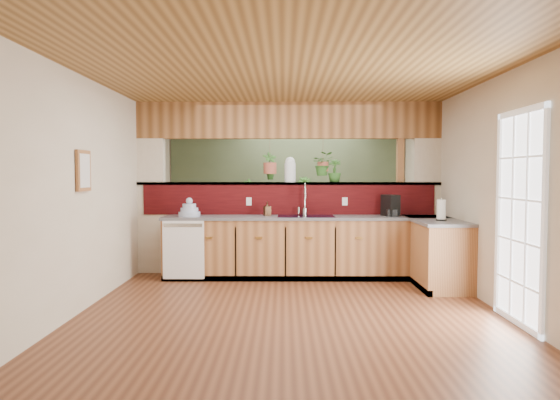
{
  "coord_description": "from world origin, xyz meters",
  "views": [
    {
      "loc": [
        -0.08,
        -6.26,
        1.51
      ],
      "look_at": [
        -0.13,
        0.7,
        1.15
      ],
      "focal_mm": 32.0,
      "sensor_mm": 36.0,
      "label": 1
    }
  ],
  "objects_px": {
    "paper_towel": "(441,210)",
    "shelving_console": "(281,227)",
    "soap_dispenser": "(267,209)",
    "faucet": "(305,198)",
    "dish_stack": "(189,211)",
    "glass_jar": "(290,170)",
    "coffee_maker": "(391,206)"
  },
  "relations": [
    {
      "from": "glass_jar",
      "to": "dish_stack",
      "type": "bearing_deg",
      "value": -163.09
    },
    {
      "from": "coffee_maker",
      "to": "paper_towel",
      "type": "distance_m",
      "value": 0.88
    },
    {
      "from": "faucet",
      "to": "soap_dispenser",
      "type": "xyz_separation_m",
      "value": [
        -0.55,
        -0.08,
        -0.15
      ]
    },
    {
      "from": "dish_stack",
      "to": "shelving_console",
      "type": "xyz_separation_m",
      "value": [
        1.32,
        2.34,
        -0.49
      ]
    },
    {
      "from": "faucet",
      "to": "glass_jar",
      "type": "height_order",
      "value": "glass_jar"
    },
    {
      "from": "coffee_maker",
      "to": "shelving_console",
      "type": "height_order",
      "value": "coffee_maker"
    },
    {
      "from": "faucet",
      "to": "soap_dispenser",
      "type": "relative_size",
      "value": 2.32
    },
    {
      "from": "faucet",
      "to": "dish_stack",
      "type": "height_order",
      "value": "faucet"
    },
    {
      "from": "paper_towel",
      "to": "coffee_maker",
      "type": "bearing_deg",
      "value": 125.93
    },
    {
      "from": "faucet",
      "to": "shelving_console",
      "type": "height_order",
      "value": "faucet"
    },
    {
      "from": "paper_towel",
      "to": "shelving_console",
      "type": "relative_size",
      "value": 0.21
    },
    {
      "from": "coffee_maker",
      "to": "shelving_console",
      "type": "xyz_separation_m",
      "value": [
        -1.61,
        2.24,
        -0.54
      ]
    },
    {
      "from": "glass_jar",
      "to": "shelving_console",
      "type": "distance_m",
      "value": 2.19
    },
    {
      "from": "soap_dispenser",
      "to": "shelving_console",
      "type": "distance_m",
      "value": 2.27
    },
    {
      "from": "paper_towel",
      "to": "faucet",
      "type": "bearing_deg",
      "value": 154.75
    },
    {
      "from": "shelving_console",
      "to": "faucet",
      "type": "bearing_deg",
      "value": -70.59
    },
    {
      "from": "dish_stack",
      "to": "shelving_console",
      "type": "height_order",
      "value": "dish_stack"
    },
    {
      "from": "faucet",
      "to": "soap_dispenser",
      "type": "bearing_deg",
      "value": -171.86
    },
    {
      "from": "faucet",
      "to": "shelving_console",
      "type": "relative_size",
      "value": 0.34
    },
    {
      "from": "soap_dispenser",
      "to": "shelving_console",
      "type": "bearing_deg",
      "value": 84.86
    },
    {
      "from": "faucet",
      "to": "soap_dispenser",
      "type": "distance_m",
      "value": 0.58
    },
    {
      "from": "paper_towel",
      "to": "glass_jar",
      "type": "bearing_deg",
      "value": 151.97
    },
    {
      "from": "coffee_maker",
      "to": "dish_stack",
      "type": "bearing_deg",
      "value": 160.46
    },
    {
      "from": "glass_jar",
      "to": "coffee_maker",
      "type": "bearing_deg",
      "value": -13.19
    },
    {
      "from": "coffee_maker",
      "to": "glass_jar",
      "type": "distance_m",
      "value": 1.6
    },
    {
      "from": "coffee_maker",
      "to": "paper_towel",
      "type": "height_order",
      "value": "coffee_maker"
    },
    {
      "from": "dish_stack",
      "to": "glass_jar",
      "type": "bearing_deg",
      "value": 16.91
    },
    {
      "from": "soap_dispenser",
      "to": "shelving_console",
      "type": "relative_size",
      "value": 0.15
    },
    {
      "from": "paper_towel",
      "to": "glass_jar",
      "type": "relative_size",
      "value": 0.78
    },
    {
      "from": "faucet",
      "to": "dish_stack",
      "type": "distance_m",
      "value": 1.7
    },
    {
      "from": "dish_stack",
      "to": "coffee_maker",
      "type": "xyz_separation_m",
      "value": [
        2.93,
        0.1,
        0.06
      ]
    },
    {
      "from": "dish_stack",
      "to": "faucet",
      "type": "bearing_deg",
      "value": 7.61
    }
  ]
}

